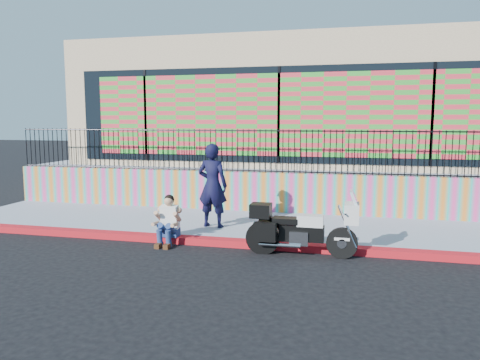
% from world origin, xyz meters
% --- Properties ---
extents(ground, '(90.00, 90.00, 0.00)m').
position_xyz_m(ground, '(0.00, 0.00, 0.00)').
color(ground, black).
rests_on(ground, ground).
extents(red_curb, '(16.00, 0.30, 0.15)m').
position_xyz_m(red_curb, '(0.00, 0.00, 0.07)').
color(red_curb, red).
rests_on(red_curb, ground).
extents(sidewalk, '(16.00, 3.00, 0.15)m').
position_xyz_m(sidewalk, '(0.00, 1.65, 0.07)').
color(sidewalk, gray).
rests_on(sidewalk, ground).
extents(mural_wall, '(16.00, 0.20, 1.10)m').
position_xyz_m(mural_wall, '(0.00, 3.25, 0.70)').
color(mural_wall, '#E23B88').
rests_on(mural_wall, sidewalk).
extents(metal_fence, '(15.80, 0.04, 1.20)m').
position_xyz_m(metal_fence, '(0.00, 3.25, 1.85)').
color(metal_fence, black).
rests_on(metal_fence, mural_wall).
extents(elevated_platform, '(16.00, 10.00, 1.25)m').
position_xyz_m(elevated_platform, '(0.00, 8.35, 0.62)').
color(elevated_platform, gray).
rests_on(elevated_platform, ground).
extents(storefront_building, '(14.00, 8.06, 4.00)m').
position_xyz_m(storefront_building, '(0.00, 8.13, 3.25)').
color(storefront_building, tan).
rests_on(storefront_building, elevated_platform).
extents(police_motorcycle, '(2.19, 0.73, 1.37)m').
position_xyz_m(police_motorcycle, '(1.15, -0.35, 0.57)').
color(police_motorcycle, black).
rests_on(police_motorcycle, ground).
extents(police_officer, '(0.78, 0.55, 2.01)m').
position_xyz_m(police_officer, '(-1.10, 1.07, 1.15)').
color(police_officer, black).
rests_on(police_officer, sidewalk).
extents(seated_man, '(0.54, 0.71, 1.06)m').
position_xyz_m(seated_man, '(-1.74, -0.23, 0.45)').
color(seated_man, navy).
rests_on(seated_man, ground).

